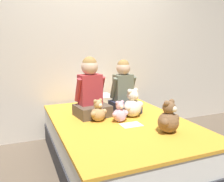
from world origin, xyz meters
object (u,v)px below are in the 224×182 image
at_px(teddy_bear_held_by_left_child, 98,112).
at_px(sign_card, 131,125).
at_px(child_on_right, 124,90).
at_px(teddy_bear_held_by_right_child, 133,105).
at_px(child_on_left, 91,91).
at_px(teddy_bear_at_foot_of_bed, 169,119).
at_px(pillow_at_headboard, 96,100).
at_px(teddy_bear_between_children, 120,113).
at_px(bed, 120,142).

height_order(teddy_bear_held_by_left_child, sign_card, teddy_bear_held_by_left_child).
relative_size(child_on_right, teddy_bear_held_by_right_child, 1.94).
xyz_separation_m(child_on_left, teddy_bear_at_foot_of_bed, (0.49, -0.79, -0.16)).
relative_size(pillow_at_headboard, sign_card, 2.12).
bearing_deg(teddy_bear_between_children, teddy_bear_held_by_right_child, 19.14).
distance_m(bed, teddy_bear_between_children, 0.35).
relative_size(child_on_left, teddy_bear_held_by_left_child, 2.77).
height_order(child_on_left, teddy_bear_between_children, child_on_left).
distance_m(teddy_bear_held_by_right_child, pillow_at_headboard, 0.73).
xyz_separation_m(child_on_left, sign_card, (0.27, -0.48, -0.28)).
bearing_deg(child_on_right, teddy_bear_between_children, -127.45).
height_order(teddy_bear_between_children, teddy_bear_at_foot_of_bed, teddy_bear_at_foot_of_bed).
height_order(child_on_right, teddy_bear_between_children, child_on_right).
relative_size(teddy_bear_held_by_left_child, sign_card, 1.15).
distance_m(child_on_left, teddy_bear_held_by_right_child, 0.50).
height_order(bed, teddy_bear_held_by_right_child, teddy_bear_held_by_right_child).
distance_m(bed, sign_card, 0.31).
bearing_deg(teddy_bear_held_by_right_child, pillow_at_headboard, 88.72).
bearing_deg(bed, teddy_bear_held_by_right_child, 19.73).
bearing_deg(child_on_left, sign_card, -68.32).
height_order(teddy_bear_held_by_right_child, teddy_bear_at_foot_of_bed, teddy_bear_held_by_right_child).
relative_size(bed, pillow_at_headboard, 4.35).
distance_m(teddy_bear_between_children, pillow_at_headboard, 0.81).
xyz_separation_m(child_on_right, teddy_bear_between_children, (-0.20, -0.33, -0.17)).
height_order(child_on_left, teddy_bear_held_by_left_child, child_on_left).
height_order(child_on_left, sign_card, child_on_left).
relative_size(child_on_right, pillow_at_headboard, 1.41).
bearing_deg(child_on_right, pillow_at_headboard, 105.04).
bearing_deg(teddy_bear_held_by_left_child, teddy_bear_between_children, -43.69).
height_order(child_on_right, pillow_at_headboard, child_on_right).
bearing_deg(teddy_bear_held_by_left_child, teddy_bear_at_foot_of_bed, -66.05).
bearing_deg(teddy_bear_held_by_left_child, bed, -33.49).
distance_m(child_on_left, sign_card, 0.62).
distance_m(pillow_at_headboard, sign_card, 0.95).
xyz_separation_m(teddy_bear_held_by_right_child, teddy_bear_between_children, (-0.20, -0.10, -0.04)).
distance_m(child_on_left, pillow_at_headboard, 0.58).
bearing_deg(sign_card, pillow_at_headboard, 92.75).
relative_size(teddy_bear_held_by_left_child, teddy_bear_held_by_right_child, 0.75).
relative_size(child_on_left, pillow_at_headboard, 1.50).
distance_m(child_on_right, pillow_at_headboard, 0.55).
height_order(child_on_right, teddy_bear_held_by_left_child, child_on_right).
bearing_deg(teddy_bear_held_by_right_child, child_on_right, 74.65).
bearing_deg(child_on_right, teddy_bear_held_by_left_child, -156.50).
height_order(teddy_bear_at_foot_of_bed, pillow_at_headboard, teddy_bear_at_foot_of_bed).
relative_size(bed, child_on_left, 2.90).
bearing_deg(teddy_bear_between_children, teddy_bear_held_by_left_child, 145.97).
xyz_separation_m(teddy_bear_held_by_right_child, teddy_bear_at_foot_of_bed, (0.08, -0.56, -0.01)).
relative_size(bed, child_on_right, 3.10).
height_order(child_on_right, teddy_bear_held_by_right_child, child_on_right).
bearing_deg(teddy_bear_at_foot_of_bed, teddy_bear_held_by_right_child, 75.00).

